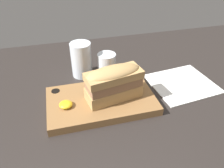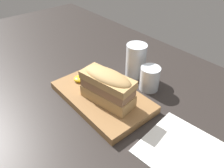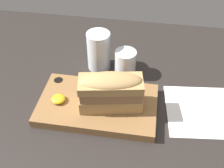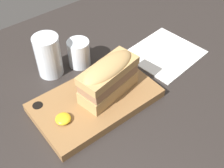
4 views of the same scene
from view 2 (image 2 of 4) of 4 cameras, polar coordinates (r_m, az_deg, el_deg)
The scene contains 7 objects.
dining_table at distance 73.89cm, azimuth -0.25°, elevation -3.46°, with size 196.75×90.55×2.00cm.
serving_board at distance 70.52cm, azimuth -2.53°, elevation -3.39°, with size 32.55×19.18×2.59cm.
sandwich at distance 63.61cm, azimuth -1.19°, elevation -0.44°, with size 17.48×9.72×10.59cm.
mustard_dollop at distance 75.91cm, azimuth -8.52°, elevation 1.38°, with size 3.85×3.85×1.54cm.
water_glass at distance 80.21cm, azimuth 6.23°, elevation 5.51°, with size 7.37×7.37×12.62cm.
wine_glass at distance 74.91cm, azimuth 9.80°, elevation 1.27°, with size 6.67×6.67×8.35cm.
napkin at distance 60.03cm, azimuth 18.67°, elevation -16.59°, with size 23.17×21.26×0.40cm.
Camera 2 is at (43.49, -36.45, 48.32)cm, focal length 35.00 mm.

